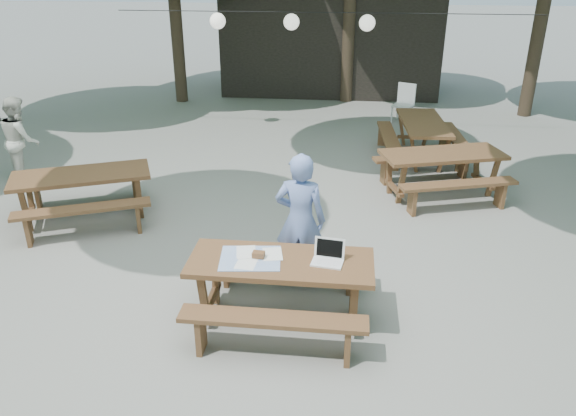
% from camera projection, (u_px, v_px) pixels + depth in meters
% --- Properties ---
extents(ground, '(80.00, 80.00, 0.00)m').
position_uv_depth(ground, '(258.00, 262.00, 7.49)').
color(ground, slate).
rests_on(ground, ground).
extents(pavilion, '(6.00, 3.00, 2.80)m').
position_uv_depth(pavilion, '(331.00, 40.00, 16.34)').
color(pavilion, black).
rests_on(pavilion, ground).
extents(main_picnic_table, '(2.00, 1.58, 0.75)m').
position_uv_depth(main_picnic_table, '(281.00, 289.00, 6.19)').
color(main_picnic_table, '#54331D').
rests_on(main_picnic_table, ground).
extents(picnic_table_nw, '(2.37, 2.20, 0.75)m').
position_uv_depth(picnic_table_nw, '(84.00, 196.00, 8.54)').
color(picnic_table_nw, '#54331D').
rests_on(picnic_table_nw, ground).
extents(picnic_table_ne, '(2.28, 2.06, 0.75)m').
position_uv_depth(picnic_table_ne, '(441.00, 173.00, 9.40)').
color(picnic_table_ne, '#54331D').
rests_on(picnic_table_ne, ground).
extents(picnic_table_far_e, '(1.70, 2.05, 0.75)m').
position_uv_depth(picnic_table_far_e, '(422.00, 139.00, 11.10)').
color(picnic_table_far_e, '#54331D').
rests_on(picnic_table_far_e, ground).
extents(woman, '(0.65, 0.46, 1.69)m').
position_uv_depth(woman, '(300.00, 220.00, 6.72)').
color(woman, '#7189CE').
rests_on(woman, ground).
extents(second_person, '(0.90, 0.94, 1.53)m').
position_uv_depth(second_person, '(21.00, 140.00, 9.83)').
color(second_person, silver).
rests_on(second_person, ground).
extents(plastic_chair, '(0.58, 0.58, 0.90)m').
position_uv_depth(plastic_chair, '(403.00, 111.00, 13.52)').
color(plastic_chair, silver).
rests_on(plastic_chair, ground).
extents(laptop, '(0.36, 0.30, 0.24)m').
position_uv_depth(laptop, '(328.00, 256.00, 6.00)').
color(laptop, white).
rests_on(laptop, main_picnic_table).
extents(tabletop_clutter, '(0.71, 0.62, 0.08)m').
position_uv_depth(tabletop_clutter, '(252.00, 257.00, 6.07)').
color(tabletop_clutter, '#3A6FC6').
rests_on(tabletop_clutter, main_picnic_table).
extents(paper_lanterns, '(9.00, 0.34, 0.38)m').
position_uv_depth(paper_lanterns, '(292.00, 22.00, 11.93)').
color(paper_lanterns, black).
rests_on(paper_lanterns, ground).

